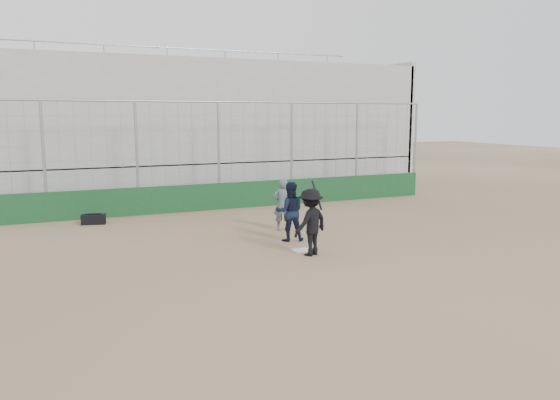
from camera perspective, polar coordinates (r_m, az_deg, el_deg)
name	(u,v)px	position (r m, az deg, el deg)	size (l,w,h in m)	color
ground	(302,251)	(14.39, 2.28, -5.32)	(90.00, 90.00, 0.00)	brown
home_plate	(302,250)	(14.39, 2.28, -5.28)	(0.44, 0.44, 0.02)	white
backstop	(219,184)	(20.62, -6.35, 1.68)	(18.10, 0.25, 4.04)	#123B1D
bleachers	(185,128)	(25.23, -9.89, 7.41)	(20.25, 6.70, 6.98)	#999999
batter_at_plate	(311,222)	(13.80, 3.21, -2.32)	(1.26, 1.02, 1.86)	black
catcher_crouched	(290,221)	(15.35, 1.03, -2.24)	(0.95, 0.83, 1.14)	black
umpire	(283,207)	(16.75, 0.27, -0.74)	(0.59, 0.39, 1.45)	#4C5660
equipment_bag	(93,219)	(18.78, -18.91, -1.92)	(0.81, 0.49, 0.36)	black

